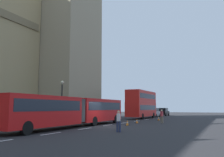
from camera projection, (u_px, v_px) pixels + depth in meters
name	position (u px, v px, depth m)	size (l,w,h in m)	color
ground_plane	(101.00, 126.00, 24.05)	(160.00, 160.00, 0.00)	#262628
lane_centre_marking	(108.00, 125.00, 25.46)	(29.80, 0.16, 0.01)	silver
articulated_bus	(74.00, 109.00, 23.34)	(17.68, 2.54, 2.90)	red
double_decker_bus	(142.00, 103.00, 42.12)	(10.03, 2.54, 4.90)	red
sedan_lead	(154.00, 112.00, 49.02)	(4.40, 1.86, 1.85)	gray
sedan_trailing	(164.00, 112.00, 55.55)	(4.40, 1.86, 1.85)	black
traffic_cone_west	(127.00, 123.00, 25.15)	(0.36, 0.36, 0.58)	black
traffic_cone_middle	(137.00, 121.00, 28.71)	(0.36, 0.36, 0.58)	black
traffic_cone_east	(159.00, 119.00, 35.17)	(0.36, 0.36, 0.58)	black
street_lamp	(62.00, 98.00, 28.80)	(0.44, 0.44, 5.27)	black
pedestrian_near_cones	(119.00, 120.00, 18.54)	(0.45, 0.35, 1.69)	#262D4C
pedestrian_by_kerb	(162.00, 116.00, 29.07)	(0.42, 0.36, 1.69)	#726651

